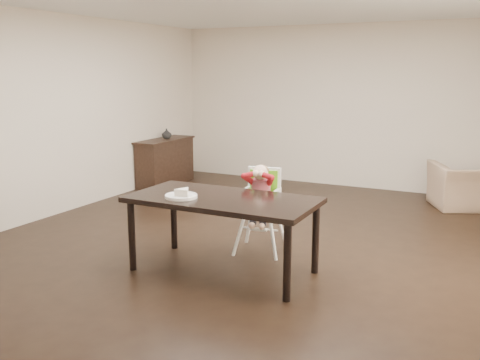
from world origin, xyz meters
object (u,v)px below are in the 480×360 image
(high_chair, at_px, (261,190))
(dining_table, at_px, (223,205))
(sideboard, at_px, (165,162))
(armchair, at_px, (470,179))

(high_chair, bearing_deg, dining_table, -104.67)
(high_chair, relative_size, sideboard, 0.76)
(dining_table, height_order, armchair, armchair)
(armchair, distance_m, sideboard, 4.86)
(sideboard, bearing_deg, armchair, 6.93)
(high_chair, relative_size, armchair, 0.98)
(dining_table, distance_m, sideboard, 4.26)
(high_chair, height_order, sideboard, high_chair)
(dining_table, distance_m, armchair, 4.24)
(armchair, xyz_separation_m, sideboard, (-4.82, -0.59, -0.03))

